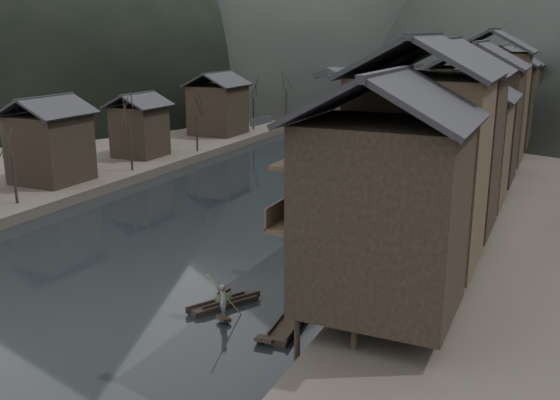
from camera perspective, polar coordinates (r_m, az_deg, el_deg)
The scene contains 12 objects.
water at distance 44.96m, azimuth -9.96°, elevation -4.76°, with size 300.00×300.00×0.00m, color black.
left_bank at distance 96.45m, azimuth -13.74°, elevation 6.09°, with size 40.00×200.00×1.20m, color #2D2823.
stilt_houses at distance 54.24m, azimuth 17.16°, elevation 7.94°, with size 9.00×67.60×15.59m.
left_houses at distance 71.40m, azimuth -14.67°, elevation 7.06°, with size 8.10×53.20×8.73m.
bare_trees at distance 74.75m, azimuth -9.23°, elevation 8.12°, with size 3.63×72.80×7.27m.
moored_sampans at distance 55.70m, azimuth 10.89°, elevation -0.66°, with size 2.93×55.11×0.47m.
midriver_boats at distance 78.47m, azimuth 6.73°, elevation 4.11°, with size 11.18×23.38×0.45m.
stone_bridge at distance 109.77m, azimuth 11.94°, elevation 9.64°, with size 40.00×6.00×9.00m.
hero_sampan at distance 36.10m, azimuth -5.15°, elevation -9.37°, with size 2.89×4.30×0.43m.
cargo_heap at distance 36.07m, azimuth -5.17°, elevation -8.48°, with size 0.99×1.30×0.60m, color black.
boatman at distance 34.20m, azimuth -5.21°, elevation -8.74°, with size 0.66×0.43×1.81m, color #525255.
bamboo_pole at distance 33.16m, azimuth -5.01°, elevation -4.81°, with size 0.06×0.06×3.97m, color #8C7A51.
Camera 1 is at (24.45, -34.53, 15.19)m, focal length 40.00 mm.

